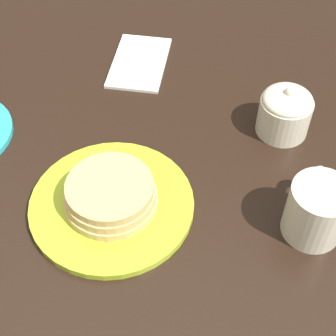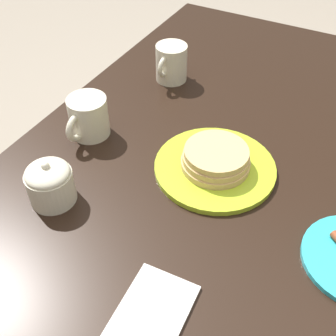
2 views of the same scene
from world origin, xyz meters
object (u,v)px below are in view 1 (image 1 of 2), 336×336
Objects in this scene: napkin at (139,62)px; coffee_mug at (317,209)px; pancake_plate at (111,199)px; sugar_bowl at (285,111)px.

coffee_mug is at bearing -133.44° from napkin.
pancake_plate is 2.09× the size of coffee_mug.
coffee_mug is 1.26× the size of sugar_bowl.
napkin is (0.32, 0.34, -0.04)m from coffee_mug.
napkin is (0.34, 0.04, -0.02)m from pancake_plate.
coffee_mug is 0.47m from napkin.
pancake_plate is 2.64× the size of sugar_bowl.
coffee_mug is 0.69× the size of napkin.
sugar_bowl is 0.31m from napkin.
napkin is (0.13, 0.28, -0.04)m from sugar_bowl.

